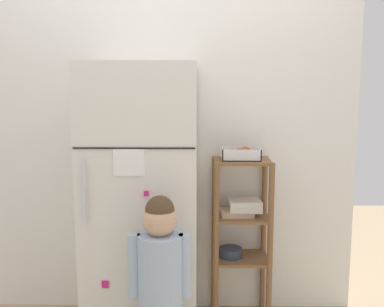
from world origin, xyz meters
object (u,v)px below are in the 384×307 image
child_standing (160,271)px  refrigerator (143,203)px  fruit_bin (243,154)px  pantry_shelf_unit (240,225)px

child_standing → refrigerator: bearing=107.1°
fruit_bin → child_standing: bearing=-128.2°
fruit_bin → pantry_shelf_unit: bearing=126.5°
child_standing → fruit_bin: (0.47, 0.60, 0.50)m
pantry_shelf_unit → refrigerator: bearing=-165.5°
refrigerator → pantry_shelf_unit: (0.60, 0.16, -0.18)m
child_standing → pantry_shelf_unit: bearing=52.8°
refrigerator → pantry_shelf_unit: size_ratio=1.54×
pantry_shelf_unit → fruit_bin: 0.46m
refrigerator → child_standing: bearing=-72.9°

